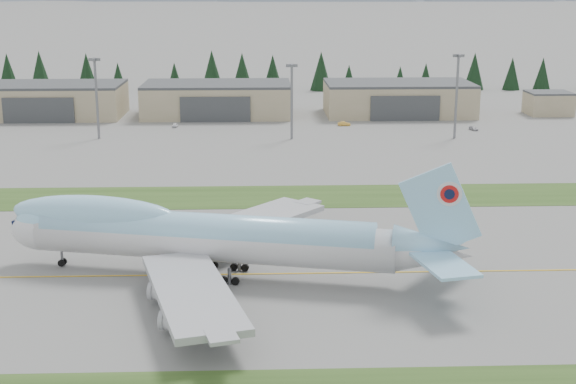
{
  "coord_description": "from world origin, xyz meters",
  "views": [
    {
      "loc": [
        -1.3,
        -113.74,
        42.52
      ],
      "look_at": [
        3.52,
        18.2,
        8.0
      ],
      "focal_mm": 50.0,
      "sensor_mm": 36.0,
      "label": 1
    }
  ],
  "objects_px": {
    "hangar_left": "(49,100)",
    "service_vehicle_c": "(474,130)",
    "boeing_747_freighter": "(207,236)",
    "hangar_center": "(217,99)",
    "service_vehicle_b": "(344,126)",
    "hangar_right": "(398,98)",
    "service_vehicle_a": "(175,127)"
  },
  "relations": [
    {
      "from": "hangar_left",
      "to": "hangar_right",
      "type": "relative_size",
      "value": 1.0
    },
    {
      "from": "hangar_right",
      "to": "service_vehicle_b",
      "type": "height_order",
      "value": "hangar_right"
    },
    {
      "from": "boeing_747_freighter",
      "to": "service_vehicle_a",
      "type": "distance_m",
      "value": 129.86
    },
    {
      "from": "boeing_747_freighter",
      "to": "hangar_right",
      "type": "distance_m",
      "value": 159.76
    },
    {
      "from": "boeing_747_freighter",
      "to": "service_vehicle_a",
      "type": "xyz_separation_m",
      "value": [
        -17.8,
        128.48,
        -6.23
      ]
    },
    {
      "from": "hangar_right",
      "to": "service_vehicle_c",
      "type": "relative_size",
      "value": 12.85
    },
    {
      "from": "hangar_right",
      "to": "service_vehicle_b",
      "type": "bearing_deg",
      "value": -133.57
    },
    {
      "from": "boeing_747_freighter",
      "to": "hangar_right",
      "type": "bearing_deg",
      "value": 83.29
    },
    {
      "from": "service_vehicle_b",
      "to": "hangar_left",
      "type": "bearing_deg",
      "value": 78.18
    },
    {
      "from": "hangar_center",
      "to": "service_vehicle_b",
      "type": "height_order",
      "value": "hangar_center"
    },
    {
      "from": "hangar_center",
      "to": "hangar_right",
      "type": "height_order",
      "value": "same"
    },
    {
      "from": "hangar_left",
      "to": "hangar_center",
      "type": "height_order",
      "value": "same"
    },
    {
      "from": "boeing_747_freighter",
      "to": "hangar_center",
      "type": "distance_m",
      "value": 150.42
    },
    {
      "from": "boeing_747_freighter",
      "to": "hangar_left",
      "type": "relative_size",
      "value": 1.5
    },
    {
      "from": "hangar_left",
      "to": "hangar_right",
      "type": "bearing_deg",
      "value": 0.0
    },
    {
      "from": "boeing_747_freighter",
      "to": "hangar_left",
      "type": "distance_m",
      "value": 162.16
    },
    {
      "from": "boeing_747_freighter",
      "to": "hangar_right",
      "type": "height_order",
      "value": "boeing_747_freighter"
    },
    {
      "from": "boeing_747_freighter",
      "to": "hangar_center",
      "type": "height_order",
      "value": "boeing_747_freighter"
    },
    {
      "from": "service_vehicle_c",
      "to": "hangar_center",
      "type": "bearing_deg",
      "value": 141.6
    },
    {
      "from": "hangar_right",
      "to": "boeing_747_freighter",
      "type": "bearing_deg",
      "value": -109.81
    },
    {
      "from": "hangar_left",
      "to": "service_vehicle_c",
      "type": "height_order",
      "value": "hangar_left"
    },
    {
      "from": "hangar_left",
      "to": "hangar_center",
      "type": "relative_size",
      "value": 1.0
    },
    {
      "from": "hangar_right",
      "to": "service_vehicle_c",
      "type": "bearing_deg",
      "value": -59.88
    },
    {
      "from": "service_vehicle_a",
      "to": "hangar_center",
      "type": "bearing_deg",
      "value": 63.21
    },
    {
      "from": "boeing_747_freighter",
      "to": "service_vehicle_c",
      "type": "height_order",
      "value": "boeing_747_freighter"
    },
    {
      "from": "boeing_747_freighter",
      "to": "service_vehicle_b",
      "type": "bearing_deg",
      "value": 88.37
    },
    {
      "from": "hangar_left",
      "to": "service_vehicle_a",
      "type": "xyz_separation_m",
      "value": [
        43.06,
        -21.82,
        -5.39
      ]
    },
    {
      "from": "service_vehicle_c",
      "to": "boeing_747_freighter",
      "type": "bearing_deg",
      "value": -137.93
    },
    {
      "from": "service_vehicle_b",
      "to": "boeing_747_freighter",
      "type": "bearing_deg",
      "value": 166.06
    },
    {
      "from": "hangar_left",
      "to": "service_vehicle_b",
      "type": "relative_size",
      "value": 12.21
    },
    {
      "from": "service_vehicle_a",
      "to": "hangar_left",
      "type": "bearing_deg",
      "value": 155.03
    },
    {
      "from": "hangar_center",
      "to": "hangar_right",
      "type": "xyz_separation_m",
      "value": [
        60.0,
        0.0,
        0.0
      ]
    }
  ]
}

